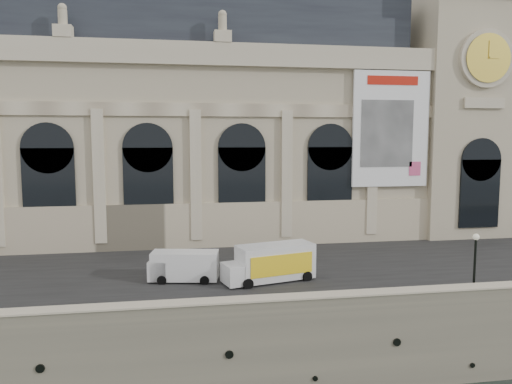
{
  "coord_description": "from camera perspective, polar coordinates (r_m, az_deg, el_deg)",
  "views": [
    {
      "loc": [
        -1.64,
        -31.9,
        18.13
      ],
      "look_at": [
        7.59,
        22.0,
        12.07
      ],
      "focal_mm": 35.0,
      "sensor_mm": 36.0,
      "label": 1
    }
  ],
  "objects": [
    {
      "name": "museum",
      "position": [
        62.93,
        -13.79,
        7.59
      ],
      "size": [
        69.0,
        18.7,
        29.1
      ],
      "color": "tan",
      "rests_on": "quay"
    },
    {
      "name": "quay",
      "position": [
        68.61,
        -8.16,
        -6.48
      ],
      "size": [
        160.0,
        70.0,
        6.0
      ],
      "primitive_type": "cube",
      "color": "gray",
      "rests_on": "ground"
    },
    {
      "name": "lamp_right",
      "position": [
        41.89,
        23.72,
        -7.65
      ],
      "size": [
        0.49,
        0.49,
        4.83
      ],
      "color": "black",
      "rests_on": "quay"
    },
    {
      "name": "clock_pavilion",
      "position": [
        69.84,
        21.36,
        10.24
      ],
      "size": [
        13.0,
        14.72,
        36.7
      ],
      "color": "tan",
      "rests_on": "quay"
    },
    {
      "name": "van_c",
      "position": [
        42.86,
        -8.59,
        -8.38
      ],
      "size": [
        6.04,
        3.18,
        2.55
      ],
      "color": "silver",
      "rests_on": "quay"
    },
    {
      "name": "box_truck",
      "position": [
        42.29,
        1.68,
        -8.13
      ],
      "size": [
        8.14,
        4.31,
        3.13
      ],
      "color": "silver",
      "rests_on": "quay"
    },
    {
      "name": "street",
      "position": [
        47.5,
        -7.5,
        -8.49
      ],
      "size": [
        160.0,
        24.0,
        0.06
      ],
      "primitive_type": "cube",
      "color": "#2D2D2D",
      "rests_on": "quay"
    },
    {
      "name": "parapet",
      "position": [
        34.52,
        -6.61,
        -13.2
      ],
      "size": [
        160.0,
        1.4,
        1.21
      ],
      "color": "gray",
      "rests_on": "quay"
    }
  ]
}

